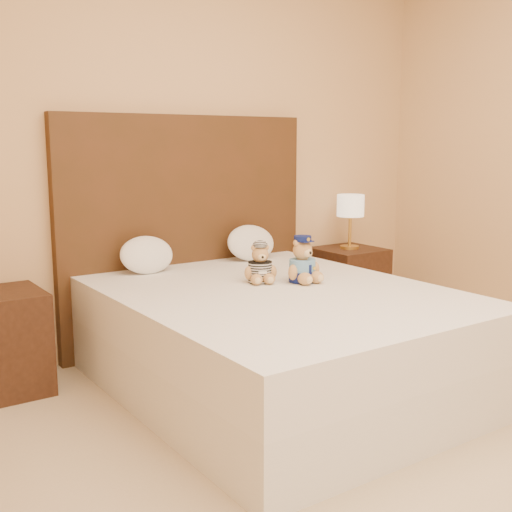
{
  "coord_description": "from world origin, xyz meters",
  "views": [
    {
      "loc": [
        -1.99,
        -1.48,
        1.33
      ],
      "look_at": [
        0.03,
        1.45,
        0.7
      ],
      "focal_mm": 45.0,
      "sensor_mm": 36.0,
      "label": 1
    }
  ],
  "objects_px": {
    "bed": "(278,340)",
    "teddy_prisoner": "(260,263)",
    "pillow_right": "(251,241)",
    "pillow_left": "(147,253)",
    "teddy_police": "(302,259)",
    "nightstand_left": "(0,343)",
    "lamp": "(350,208)",
    "nightstand_right": "(348,285)"
  },
  "relations": [
    {
      "from": "bed",
      "to": "teddy_prisoner",
      "type": "bearing_deg",
      "value": 80.86
    },
    {
      "from": "teddy_prisoner",
      "to": "pillow_right",
      "type": "xyz_separation_m",
      "value": [
        0.35,
        0.61,
        0.02
      ]
    },
    {
      "from": "bed",
      "to": "pillow_right",
      "type": "distance_m",
      "value": 1.0
    },
    {
      "from": "teddy_prisoner",
      "to": "pillow_left",
      "type": "bearing_deg",
      "value": 145.25
    },
    {
      "from": "teddy_police",
      "to": "teddy_prisoner",
      "type": "bearing_deg",
      "value": 145.71
    },
    {
      "from": "teddy_police",
      "to": "bed",
      "type": "bearing_deg",
      "value": -160.16
    },
    {
      "from": "teddy_police",
      "to": "pillow_left",
      "type": "distance_m",
      "value": 0.96
    },
    {
      "from": "nightstand_left",
      "to": "lamp",
      "type": "relative_size",
      "value": 1.38
    },
    {
      "from": "nightstand_left",
      "to": "teddy_prisoner",
      "type": "xyz_separation_m",
      "value": [
        1.29,
        -0.58,
        0.38
      ]
    },
    {
      "from": "teddy_prisoner",
      "to": "bed",
      "type": "bearing_deg",
      "value": -77.81
    },
    {
      "from": "teddy_prisoner",
      "to": "pillow_right",
      "type": "height_order",
      "value": "pillow_right"
    },
    {
      "from": "nightstand_right",
      "to": "lamp",
      "type": "height_order",
      "value": "lamp"
    },
    {
      "from": "teddy_prisoner",
      "to": "nightstand_right",
      "type": "bearing_deg",
      "value": 46.82
    },
    {
      "from": "nightstand_right",
      "to": "teddy_police",
      "type": "bearing_deg",
      "value": -145.09
    },
    {
      "from": "teddy_police",
      "to": "pillow_right",
      "type": "distance_m",
      "value": 0.75
    },
    {
      "from": "nightstand_right",
      "to": "pillow_left",
      "type": "height_order",
      "value": "pillow_left"
    },
    {
      "from": "nightstand_left",
      "to": "pillow_left",
      "type": "relative_size",
      "value": 1.61
    },
    {
      "from": "bed",
      "to": "pillow_left",
      "type": "distance_m",
      "value": 0.99
    },
    {
      "from": "pillow_left",
      "to": "pillow_right",
      "type": "height_order",
      "value": "pillow_right"
    },
    {
      "from": "lamp",
      "to": "pillow_left",
      "type": "xyz_separation_m",
      "value": [
        -1.62,
        0.03,
        -0.18
      ]
    },
    {
      "from": "nightstand_left",
      "to": "teddy_prisoner",
      "type": "bearing_deg",
      "value": -24.25
    },
    {
      "from": "lamp",
      "to": "pillow_left",
      "type": "height_order",
      "value": "lamp"
    },
    {
      "from": "nightstand_left",
      "to": "teddy_prisoner",
      "type": "relative_size",
      "value": 2.51
    },
    {
      "from": "nightstand_right",
      "to": "teddy_prisoner",
      "type": "distance_m",
      "value": 1.4
    },
    {
      "from": "pillow_right",
      "to": "teddy_police",
      "type": "bearing_deg",
      "value": -101.45
    },
    {
      "from": "nightstand_right",
      "to": "nightstand_left",
      "type": "bearing_deg",
      "value": 180.0
    },
    {
      "from": "pillow_left",
      "to": "pillow_right",
      "type": "bearing_deg",
      "value": 0.0
    },
    {
      "from": "lamp",
      "to": "teddy_police",
      "type": "height_order",
      "value": "lamp"
    },
    {
      "from": "nightstand_left",
      "to": "pillow_right",
      "type": "distance_m",
      "value": 1.68
    },
    {
      "from": "lamp",
      "to": "teddy_prisoner",
      "type": "distance_m",
      "value": 1.36
    },
    {
      "from": "teddy_prisoner",
      "to": "pillow_left",
      "type": "xyz_separation_m",
      "value": [
        -0.41,
        0.61,
        0.01
      ]
    },
    {
      "from": "lamp",
      "to": "teddy_police",
      "type": "distance_m",
      "value": 1.25
    },
    {
      "from": "bed",
      "to": "pillow_left",
      "type": "relative_size",
      "value": 5.87
    },
    {
      "from": "pillow_left",
      "to": "lamp",
      "type": "bearing_deg",
      "value": -1.06
    },
    {
      "from": "pillow_right",
      "to": "nightstand_left",
      "type": "bearing_deg",
      "value": -178.95
    },
    {
      "from": "bed",
      "to": "nightstand_right",
      "type": "xyz_separation_m",
      "value": [
        1.25,
        0.8,
        -0.0
      ]
    },
    {
      "from": "nightstand_left",
      "to": "teddy_prisoner",
      "type": "distance_m",
      "value": 1.46
    },
    {
      "from": "pillow_right",
      "to": "teddy_prisoner",
      "type": "bearing_deg",
      "value": -119.84
    },
    {
      "from": "teddy_police",
      "to": "pillow_left",
      "type": "relative_size",
      "value": 0.76
    },
    {
      "from": "bed",
      "to": "pillow_right",
      "type": "bearing_deg",
      "value": 65.12
    },
    {
      "from": "bed",
      "to": "teddy_police",
      "type": "distance_m",
      "value": 0.48
    },
    {
      "from": "teddy_prisoner",
      "to": "pillow_left",
      "type": "relative_size",
      "value": 0.64
    }
  ]
}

